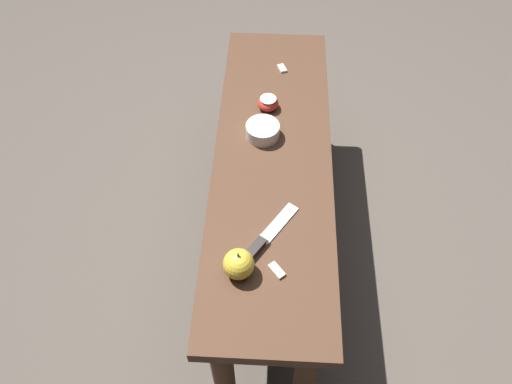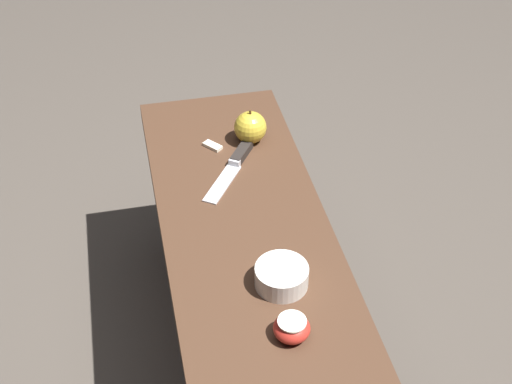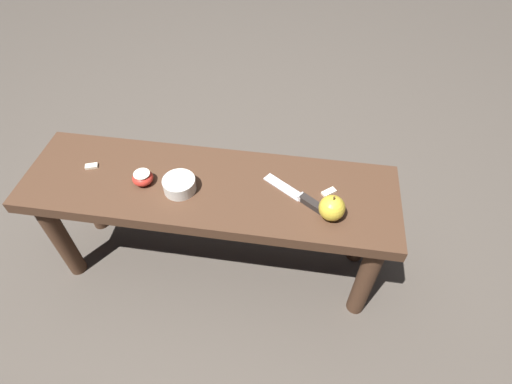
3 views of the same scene
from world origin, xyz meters
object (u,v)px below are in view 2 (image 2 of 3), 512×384
object	(u,v)px
knife	(236,162)
apple_whole	(250,127)
wooden_bench	(255,286)
bowl	(282,276)
apple_cut	(292,328)

from	to	relation	value
knife	apple_whole	size ratio (longest dim) A/B	2.35
knife	wooden_bench	bearing A→B (deg)	30.11
wooden_bench	apple_whole	xyz separation A→B (m)	(-0.38, 0.07, 0.12)
bowl	wooden_bench	bearing A→B (deg)	-157.85
wooden_bench	bowl	distance (m)	0.13
knife	apple_cut	distance (m)	0.50
wooden_bench	apple_cut	world-z (taller)	apple_cut
knife	apple_whole	distance (m)	0.10
apple_whole	bowl	xyz separation A→B (m)	(0.46, -0.04, -0.02)
apple_cut	bowl	world-z (taller)	bowl
wooden_bench	apple_cut	distance (m)	0.23
wooden_bench	knife	bearing A→B (deg)	176.17
knife	apple_whole	world-z (taller)	apple_whole
wooden_bench	apple_cut	bearing A→B (deg)	5.93
knife	apple_whole	xyz separation A→B (m)	(-0.08, 0.05, 0.03)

